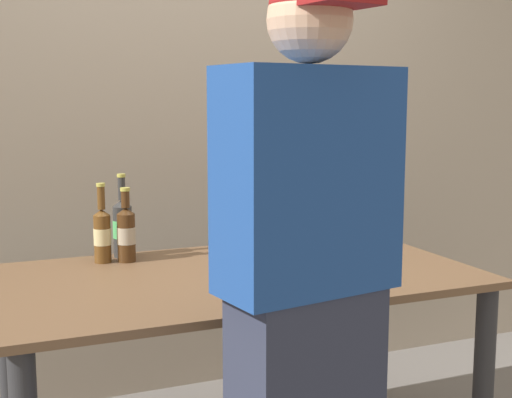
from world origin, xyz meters
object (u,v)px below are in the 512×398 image
Objects in this scene: beer_bottle_dark at (126,233)px; person_figure at (307,302)px; beer_bottle_brown at (123,226)px; laptop at (333,243)px; beer_bottle_amber at (102,233)px.

person_figure is at bearing -75.30° from beer_bottle_dark.
laptop is at bearing -20.80° from beer_bottle_brown.
beer_bottle_brown reaches higher than beer_bottle_dark.
beer_bottle_amber is 1.03m from person_figure.
beer_bottle_brown is at bearing 159.20° from laptop.
beer_bottle_amber is at bearing -143.16° from beer_bottle_brown.
person_figure reaches higher than beer_bottle_amber.
beer_bottle_amber is 0.93× the size of beer_bottle_brown.
beer_bottle_dark is at bearing 165.31° from laptop.
laptop is 0.79m from beer_bottle_brown.
beer_bottle_dark reaches higher than laptop.
beer_bottle_brown is (-0.74, 0.28, 0.07)m from laptop.
beer_bottle_dark is at bearing 104.70° from person_figure.
beer_bottle_brown is at bearing 103.27° from person_figure.
laptop is 1.12× the size of beer_bottle_amber.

